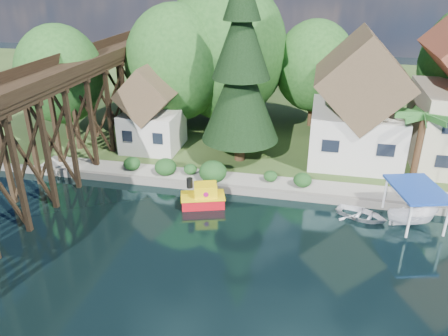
{
  "coord_description": "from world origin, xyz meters",
  "views": [
    {
      "loc": [
        3.48,
        -21.23,
        15.85
      ],
      "look_at": [
        -2.44,
        6.0,
        3.02
      ],
      "focal_mm": 35.0,
      "sensor_mm": 36.0,
      "label": 1
    }
  ],
  "objects_px": {
    "conifer": "(241,71)",
    "trestle_bridge": "(39,127)",
    "house_left": "(358,107)",
    "shed": "(152,113)",
    "boat_canopy": "(413,209)",
    "tugboat": "(203,197)",
    "boat_white_a": "(362,213)",
    "palm_tree": "(424,118)"
  },
  "relations": [
    {
      "from": "palm_tree",
      "to": "boat_canopy",
      "type": "height_order",
      "value": "palm_tree"
    },
    {
      "from": "palm_tree",
      "to": "boat_white_a",
      "type": "bearing_deg",
      "value": -125.04
    },
    {
      "from": "conifer",
      "to": "house_left",
      "type": "bearing_deg",
      "value": 14.97
    },
    {
      "from": "trestle_bridge",
      "to": "conifer",
      "type": "xyz_separation_m",
      "value": [
        13.35,
        8.25,
        2.93
      ]
    },
    {
      "from": "trestle_bridge",
      "to": "boat_white_a",
      "type": "distance_m",
      "value": 23.83
    },
    {
      "from": "palm_tree",
      "to": "tugboat",
      "type": "bearing_deg",
      "value": -156.59
    },
    {
      "from": "house_left",
      "to": "trestle_bridge",
      "type": "bearing_deg",
      "value": -154.79
    },
    {
      "from": "tugboat",
      "to": "boat_white_a",
      "type": "bearing_deg",
      "value": 3.32
    },
    {
      "from": "conifer",
      "to": "boat_canopy",
      "type": "height_order",
      "value": "conifer"
    },
    {
      "from": "shed",
      "to": "trestle_bridge",
      "type": "bearing_deg",
      "value": -118.19
    },
    {
      "from": "shed",
      "to": "house_left",
      "type": "bearing_deg",
      "value": 4.77
    },
    {
      "from": "tugboat",
      "to": "trestle_bridge",
      "type": "bearing_deg",
      "value": -177.52
    },
    {
      "from": "conifer",
      "to": "palm_tree",
      "type": "relative_size",
      "value": 2.76
    },
    {
      "from": "house_left",
      "to": "boat_canopy",
      "type": "height_order",
      "value": "house_left"
    },
    {
      "from": "shed",
      "to": "boat_white_a",
      "type": "relative_size",
      "value": 2.26
    },
    {
      "from": "house_left",
      "to": "conifer",
      "type": "distance_m",
      "value": 10.47
    },
    {
      "from": "conifer",
      "to": "boat_white_a",
      "type": "xyz_separation_m",
      "value": [
        9.92,
        -7.08,
        -7.92
      ]
    },
    {
      "from": "tugboat",
      "to": "boat_canopy",
      "type": "bearing_deg",
      "value": 1.88
    },
    {
      "from": "trestle_bridge",
      "to": "shed",
      "type": "distance_m",
      "value": 10.69
    },
    {
      "from": "trestle_bridge",
      "to": "conifer",
      "type": "height_order",
      "value": "conifer"
    },
    {
      "from": "trestle_bridge",
      "to": "boat_white_a",
      "type": "bearing_deg",
      "value": 2.88
    },
    {
      "from": "trestle_bridge",
      "to": "shed",
      "type": "relative_size",
      "value": 5.63
    },
    {
      "from": "palm_tree",
      "to": "boat_white_a",
      "type": "height_order",
      "value": "palm_tree"
    },
    {
      "from": "house_left",
      "to": "boat_white_a",
      "type": "bearing_deg",
      "value": -88.41
    },
    {
      "from": "trestle_bridge",
      "to": "boat_canopy",
      "type": "height_order",
      "value": "trestle_bridge"
    },
    {
      "from": "boat_canopy",
      "to": "boat_white_a",
      "type": "bearing_deg",
      "value": 176.88
    },
    {
      "from": "conifer",
      "to": "tugboat",
      "type": "xyz_separation_m",
      "value": [
        -1.25,
        -7.72,
        -7.59
      ]
    },
    {
      "from": "shed",
      "to": "palm_tree",
      "type": "relative_size",
      "value": 1.34
    },
    {
      "from": "shed",
      "to": "conifer",
      "type": "relative_size",
      "value": 0.49
    },
    {
      "from": "trestle_bridge",
      "to": "boat_canopy",
      "type": "distance_m",
      "value": 26.82
    },
    {
      "from": "boat_canopy",
      "to": "trestle_bridge",
      "type": "bearing_deg",
      "value": -177.85
    },
    {
      "from": "boat_white_a",
      "to": "tugboat",
      "type": "bearing_deg",
      "value": 114.77
    },
    {
      "from": "boat_white_a",
      "to": "house_left",
      "type": "bearing_deg",
      "value": 23.05
    },
    {
      "from": "house_left",
      "to": "tugboat",
      "type": "height_order",
      "value": "house_left"
    },
    {
      "from": "palm_tree",
      "to": "tugboat",
      "type": "xyz_separation_m",
      "value": [
        -15.39,
        -6.66,
        -4.92
      ]
    },
    {
      "from": "trestle_bridge",
      "to": "shed",
      "type": "height_order",
      "value": "trestle_bridge"
    },
    {
      "from": "house_left",
      "to": "shed",
      "type": "distance_m",
      "value": 18.11
    },
    {
      "from": "conifer",
      "to": "trestle_bridge",
      "type": "bearing_deg",
      "value": -148.29
    },
    {
      "from": "trestle_bridge",
      "to": "house_left",
      "type": "bearing_deg",
      "value": 25.21
    },
    {
      "from": "conifer",
      "to": "boat_white_a",
      "type": "distance_m",
      "value": 14.53
    },
    {
      "from": "trestle_bridge",
      "to": "tugboat",
      "type": "bearing_deg",
      "value": 2.48
    },
    {
      "from": "trestle_bridge",
      "to": "shed",
      "type": "xyz_separation_m",
      "value": [
        5.0,
        9.33,
        -1.52
      ]
    }
  ]
}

